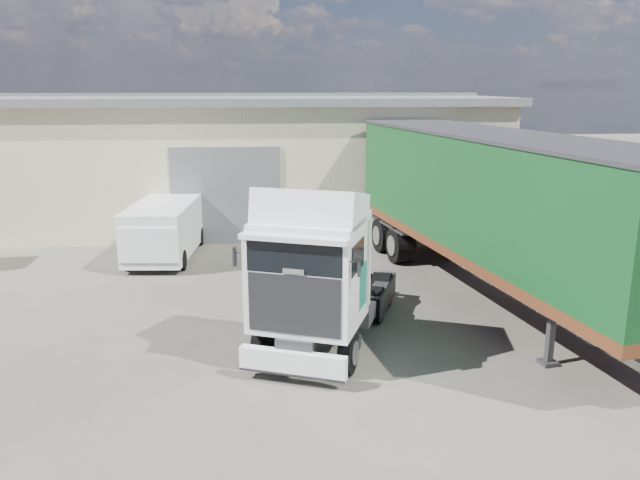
{
  "coord_description": "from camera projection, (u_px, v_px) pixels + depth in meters",
  "views": [
    {
      "loc": [
        -0.64,
        -12.91,
        5.77
      ],
      "look_at": [
        0.83,
        3.0,
        1.79
      ],
      "focal_mm": 35.0,
      "sensor_mm": 36.0,
      "label": 1
    }
  ],
  "objects": [
    {
      "name": "panel_van",
      "position": [
        164.0,
        230.0,
        21.13
      ],
      "size": [
        2.29,
        4.8,
        1.9
      ],
      "rotation": [
        0.0,
        0.0,
        -0.09
      ],
      "color": "black",
      "rests_on": "ground"
    },
    {
      "name": "ground",
      "position": [
        295.0,
        351.0,
        13.92
      ],
      "size": [
        120.0,
        120.0,
        0.0
      ],
      "primitive_type": "plane",
      "color": "#282520",
      "rests_on": "ground"
    },
    {
      "name": "brick_boundary_wall",
      "position": [
        635.0,
        227.0,
        20.45
      ],
      "size": [
        0.35,
        26.0,
        2.5
      ],
      "primitive_type": "cube",
      "color": "#993327",
      "rests_on": "ground"
    },
    {
      "name": "tractor_unit",
      "position": [
        319.0,
        280.0,
        13.68
      ],
      "size": [
        4.05,
        5.97,
        3.82
      ],
      "rotation": [
        0.0,
        0.0,
        -0.37
      ],
      "color": "black",
      "rests_on": "ground"
    },
    {
      "name": "box_trailer",
      "position": [
        493.0,
        198.0,
        16.98
      ],
      "size": [
        5.05,
        13.95,
        4.54
      ],
      "rotation": [
        0.0,
        0.0,
        0.16
      ],
      "color": "#2D2D30",
      "rests_on": "ground"
    },
    {
      "name": "warehouse",
      "position": [
        144.0,
        156.0,
        28.2
      ],
      "size": [
        30.6,
        12.6,
        5.42
      ],
      "color": "beige",
      "rests_on": "ground"
    }
  ]
}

